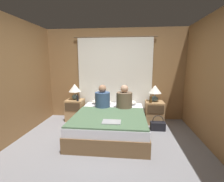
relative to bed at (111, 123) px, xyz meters
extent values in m
plane|color=gray|center=(0.00, -0.78, -0.23)|extent=(16.00, 16.00, 0.00)
cube|color=olive|center=(0.00, 1.10, 1.02)|extent=(3.92, 0.06, 2.50)
cube|color=olive|center=(-1.93, -0.78, 1.02)|extent=(0.06, 3.81, 2.50)
cube|color=white|center=(0.00, 1.03, 0.89)|extent=(2.05, 0.02, 2.25)
cylinder|color=brown|center=(0.00, 1.03, 2.03)|extent=(2.25, 0.02, 0.02)
cube|color=brown|center=(0.00, 0.00, -0.08)|extent=(1.55, 1.96, 0.30)
cube|color=silver|center=(0.00, 0.00, 0.15)|extent=(1.51, 1.92, 0.17)
cube|color=#A87F51|center=(-1.08, 0.74, 0.06)|extent=(0.46, 0.42, 0.58)
cube|color=#4C3823|center=(-1.08, 0.52, 0.20)|extent=(0.41, 0.02, 0.21)
cube|color=#A87F51|center=(1.08, 0.74, 0.06)|extent=(0.46, 0.42, 0.58)
cube|color=#4C3823|center=(1.08, 0.52, 0.20)|extent=(0.41, 0.02, 0.21)
ellipsoid|color=slate|center=(-1.08, 0.78, 0.42)|extent=(0.18, 0.18, 0.14)
cylinder|color=#B2A893|center=(-1.08, 0.78, 0.53)|extent=(0.02, 0.02, 0.08)
cone|color=white|center=(-1.08, 0.78, 0.67)|extent=(0.33, 0.33, 0.21)
ellipsoid|color=slate|center=(1.08, 0.78, 0.42)|extent=(0.18, 0.18, 0.14)
cylinder|color=#B2A893|center=(1.08, 0.78, 0.53)|extent=(0.02, 0.02, 0.08)
cone|color=white|center=(1.08, 0.78, 0.67)|extent=(0.33, 0.33, 0.21)
ellipsoid|color=silver|center=(-0.34, 0.78, 0.30)|extent=(0.54, 0.32, 0.12)
ellipsoid|color=silver|center=(0.34, 0.78, 0.30)|extent=(0.54, 0.32, 0.12)
cube|color=#4C6B4C|center=(0.00, -0.29, 0.25)|extent=(1.49, 1.32, 0.03)
cylinder|color=#38517A|center=(-0.25, 0.40, 0.43)|extent=(0.37, 0.37, 0.39)
sphere|color=#A87A5B|center=(-0.25, 0.40, 0.73)|extent=(0.19, 0.19, 0.19)
cylinder|color=brown|center=(0.29, 0.40, 0.44)|extent=(0.39, 0.39, 0.40)
sphere|color=tan|center=(0.29, 0.40, 0.73)|extent=(0.19, 0.19, 0.19)
cylinder|color=black|center=(-0.95, 0.61, 0.42)|extent=(0.06, 0.06, 0.14)
cylinder|color=black|center=(-0.95, 0.61, 0.52)|extent=(0.02, 0.02, 0.06)
cylinder|color=#513819|center=(0.95, 0.61, 0.43)|extent=(0.06, 0.06, 0.17)
cylinder|color=#513819|center=(0.95, 0.61, 0.54)|extent=(0.02, 0.02, 0.06)
cube|color=#9EA0A5|center=(0.09, -0.65, 0.28)|extent=(0.34, 0.24, 0.02)
cube|color=black|center=(1.10, 0.26, -0.13)|extent=(0.34, 0.18, 0.20)
torus|color=black|center=(1.10, 0.26, 0.00)|extent=(0.25, 0.02, 0.25)
camera|label=1|loc=(0.39, -3.47, 1.36)|focal=26.00mm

